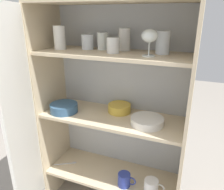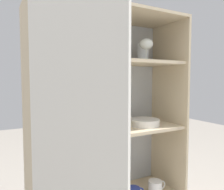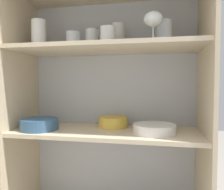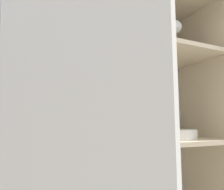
{
  "view_description": "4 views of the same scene",
  "coord_description": "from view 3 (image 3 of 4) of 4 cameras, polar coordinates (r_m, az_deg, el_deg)",
  "views": [
    {
      "loc": [
        0.5,
        -1.06,
        1.39
      ],
      "look_at": [
        -0.01,
        0.2,
        0.89
      ],
      "focal_mm": 35.0,
      "sensor_mm": 36.0,
      "label": 1
    },
    {
      "loc": [
        -0.63,
        -1.02,
        1.05
      ],
      "look_at": [
        0.05,
        0.23,
        0.95
      ],
      "focal_mm": 35.0,
      "sensor_mm": 36.0,
      "label": 2
    },
    {
      "loc": [
        0.25,
        -0.92,
        0.98
      ],
      "look_at": [
        0.02,
        0.23,
        0.92
      ],
      "focal_mm": 35.0,
      "sensor_mm": 36.0,
      "label": 3
    },
    {
      "loc": [
        -0.46,
        -0.67,
        0.82
      ],
      "look_at": [
        -0.04,
        0.23,
        0.95
      ],
      "focal_mm": 35.0,
      "sensor_mm": 36.0,
      "label": 4
    }
  ],
  "objects": [
    {
      "name": "tumbler_glass_3",
      "position": [
        1.23,
        1.49,
        14.98
      ],
      "size": [
        0.07,
        0.07,
        0.14
      ],
      "color": "white",
      "rests_on": "shelf_board_upper"
    },
    {
      "name": "shelf_board_middle",
      "position": [
        1.14,
        -1.65,
        -9.63
      ],
      "size": [
        0.94,
        0.35,
        0.02
      ],
      "primitive_type": "cube",
      "color": "beige"
    },
    {
      "name": "mixing_bowl_large",
      "position": [
        1.2,
        -18.42,
        -7.1
      ],
      "size": [
        0.19,
        0.19,
        0.06
      ],
      "color": "#33567A",
      "rests_on": "shelf_board_middle"
    },
    {
      "name": "cupboard_back_panel",
      "position": [
        1.32,
        0.11,
        -8.39
      ],
      "size": [
        0.98,
        0.02,
        1.45
      ],
      "primitive_type": "cube",
      "color": "#B2B7BC",
      "rests_on": "ground_plane"
    },
    {
      "name": "shelf_board_upper",
      "position": [
        1.13,
        -1.68,
        12.03
      ],
      "size": [
        0.94,
        0.35,
        0.02
      ],
      "primitive_type": "cube",
      "color": "beige"
    },
    {
      "name": "tumbler_glass_5",
      "position": [
        1.18,
        13.5,
        15.31
      ],
      "size": [
        0.08,
        0.08,
        0.13
      ],
      "color": "white",
      "rests_on": "shelf_board_upper"
    },
    {
      "name": "tumbler_glass_2",
      "position": [
        1.12,
        -1.14,
        15.07
      ],
      "size": [
        0.08,
        0.08,
        0.09
      ],
      "color": "white",
      "rests_on": "shelf_board_upper"
    },
    {
      "name": "cupboard_side_left",
      "position": [
        1.33,
        -22.45,
        -8.48
      ],
      "size": [
        0.02,
        0.38,
        1.45
      ],
      "primitive_type": "cube",
      "color": "#CCB793",
      "rests_on": "ground_plane"
    },
    {
      "name": "serving_bowl_small",
      "position": [
        1.21,
        0.29,
        -6.92
      ],
      "size": [
        0.16,
        0.16,
        0.06
      ],
      "color": "gold",
      "rests_on": "shelf_board_middle"
    },
    {
      "name": "wine_glass_0",
      "position": [
        1.08,
        10.73,
        18.63
      ],
      "size": [
        0.09,
        0.09,
        0.14
      ],
      "color": "white",
      "rests_on": "shelf_board_upper"
    },
    {
      "name": "tumbler_glass_0",
      "position": [
        1.27,
        -18.57,
        14.78
      ],
      "size": [
        0.08,
        0.08,
        0.15
      ],
      "color": "white",
      "rests_on": "shelf_board_upper"
    },
    {
      "name": "tumbler_glass_1",
      "position": [
        1.24,
        -5.28,
        14.22
      ],
      "size": [
        0.07,
        0.07,
        0.11
      ],
      "color": "white",
      "rests_on": "shelf_board_upper"
    },
    {
      "name": "cupboard_side_right",
      "position": [
        1.14,
        22.98,
        -10.37
      ],
      "size": [
        0.02,
        0.38,
        1.45
      ],
      "primitive_type": "cube",
      "color": "#CCB793",
      "rests_on": "ground_plane"
    },
    {
      "name": "tumbler_glass_4",
      "position": [
        1.25,
        -10.1,
        13.73
      ],
      "size": [
        0.08,
        0.08,
        0.09
      ],
      "color": "white",
      "rests_on": "shelf_board_upper"
    },
    {
      "name": "plate_stack_white",
      "position": [
        1.08,
        10.98,
        -8.62
      ],
      "size": [
        0.21,
        0.21,
        0.04
      ],
      "color": "silver",
      "rests_on": "shelf_board_middle"
    }
  ]
}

